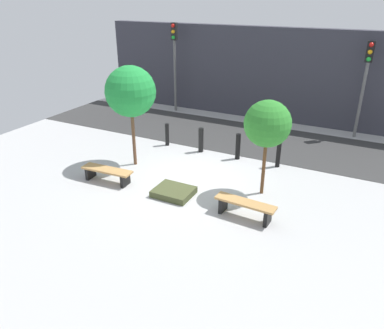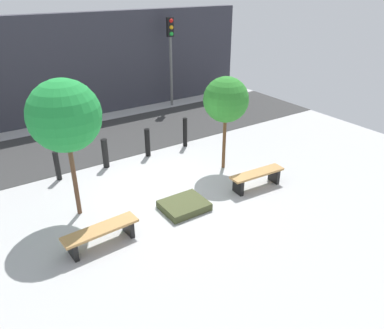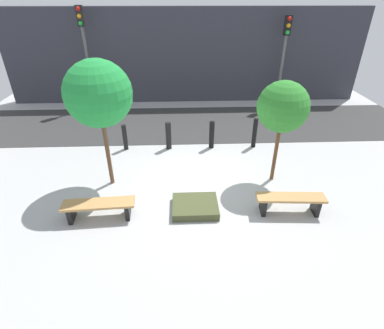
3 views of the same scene
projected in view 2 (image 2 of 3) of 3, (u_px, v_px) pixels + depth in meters
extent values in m
plane|color=#AFAFAF|center=(165.00, 193.00, 10.21)|extent=(18.00, 18.00, 0.00)
cube|color=#343434|center=(103.00, 140.00, 13.55)|extent=(18.00, 3.74, 0.01)
cube|color=#33333D|center=(69.00, 68.00, 14.90)|extent=(16.20, 0.50, 4.09)
cube|color=black|center=(73.00, 249.00, 7.79)|extent=(0.13, 0.43, 0.38)
cube|color=black|center=(128.00, 227.00, 8.49)|extent=(0.13, 0.43, 0.38)
cube|color=#B2844C|center=(101.00, 229.00, 8.04)|extent=(1.69, 0.52, 0.06)
cube|color=black|center=(238.00, 186.00, 10.10)|extent=(0.12, 0.39, 0.42)
cube|color=black|center=(274.00, 175.00, 10.67)|extent=(0.12, 0.39, 0.42)
cube|color=#B2844C|center=(257.00, 173.00, 10.28)|extent=(1.65, 0.48, 0.06)
cube|color=#424829|center=(184.00, 206.00, 9.46)|extent=(1.11, 0.92, 0.19)
cylinder|color=brown|center=(74.00, 176.00, 8.87)|extent=(0.11, 0.11, 2.10)
sphere|color=green|center=(64.00, 116.00, 8.20)|extent=(1.64, 1.64, 1.64)
cylinder|color=brown|center=(224.00, 140.00, 11.19)|extent=(0.10, 0.10, 1.80)
sphere|color=#2E842C|center=(226.00, 100.00, 10.63)|extent=(1.31, 1.31, 1.31)
cylinder|color=black|center=(57.00, 166.00, 10.70)|extent=(0.15, 0.15, 0.87)
cylinder|color=black|center=(105.00, 153.00, 11.41)|extent=(0.19, 0.19, 0.92)
cylinder|color=black|center=(147.00, 143.00, 12.13)|extent=(0.17, 0.17, 0.94)
cylinder|color=black|center=(185.00, 132.00, 12.84)|extent=(0.15, 0.15, 1.02)
cylinder|color=#606060|center=(171.00, 63.00, 16.42)|extent=(0.12, 0.12, 3.80)
cube|color=black|center=(170.00, 27.00, 15.75)|extent=(0.28, 0.16, 0.78)
sphere|color=red|center=(171.00, 21.00, 15.55)|extent=(0.17, 0.17, 0.17)
sphere|color=orange|center=(171.00, 27.00, 15.67)|extent=(0.17, 0.17, 0.17)
sphere|color=green|center=(171.00, 34.00, 15.78)|extent=(0.17, 0.17, 0.17)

